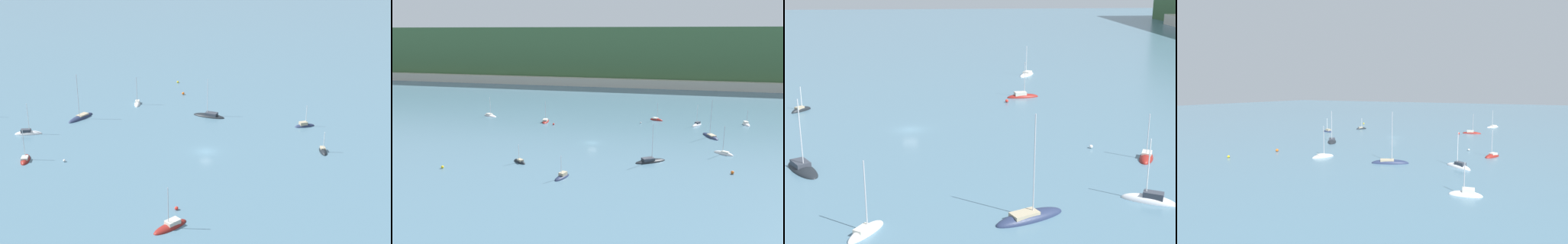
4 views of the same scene
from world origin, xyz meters
The scene contains 17 objects.
ground_plane centered at (0.00, 0.00, 0.00)m, with size 600.00×600.00×0.00m, color slate.
hillside_ridge centered at (0.00, 165.31, 18.42)m, with size 429.51×75.82×36.84m.
shore_town_strip centered at (0.00, 123.90, 2.57)m, with size 365.08×6.00×5.14m.
sailboat_0 centered at (39.00, -2.83, 0.08)m, with size 5.76×4.35×9.01m.
sailboat_1 centered at (36.83, 15.35, 0.08)m, with size 6.09×9.15×13.25m.
sailboat_2 centered at (51.24, 35.82, 0.12)m, with size 3.00×5.77×6.38m.
sailboat_3 centered at (18.04, 36.12, 0.08)m, with size 5.76×4.16×7.91m.
sailboat_4 centered at (19.01, -14.21, 0.12)m, with size 8.97×7.25×11.17m.
sailboat_5 centered at (-49.57, 28.69, 0.10)m, with size 7.89×5.92×8.43m.
sailboat_6 centered at (-0.73, -30.40, 0.13)m, with size 3.46×5.73×6.31m.
sailboat_7 centered at (-23.64, 23.63, 0.12)m, with size 3.36×7.42×8.64m.
sailboat_8 centered at (33.22, 30.73, 0.12)m, with size 4.73×6.71×8.92m.
sailboat_9 centered at (-14.94, -22.45, 0.07)m, with size 4.81×3.95×5.74m.
mooring_buoy_0 centered at (39.32, -18.70, 0.40)m, with size 0.80×0.80×0.80m.
mooring_buoy_1 centered at (12.54, 29.18, 0.29)m, with size 0.57×0.57×0.57m.
mooring_buoy_2 centered at (-32.41, -31.07, 0.35)m, with size 0.70×0.70×0.70m.
mooring_buoy_4 centered at (-19.07, 19.59, 0.34)m, with size 0.68×0.68×0.68m.
Camera 2 is at (24.42, -112.27, 34.08)m, focal length 35.00 mm.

